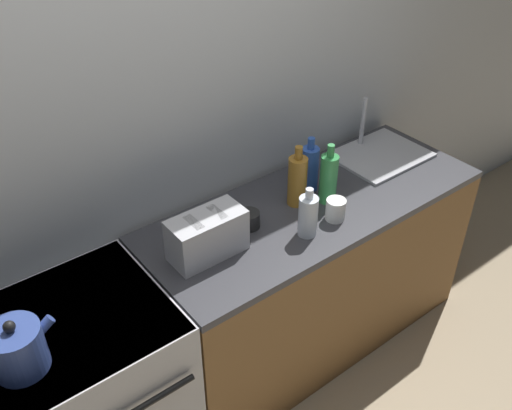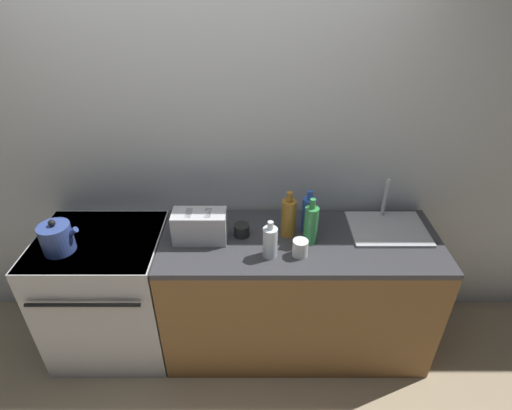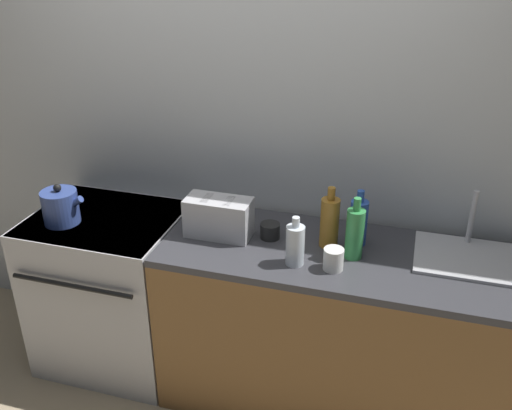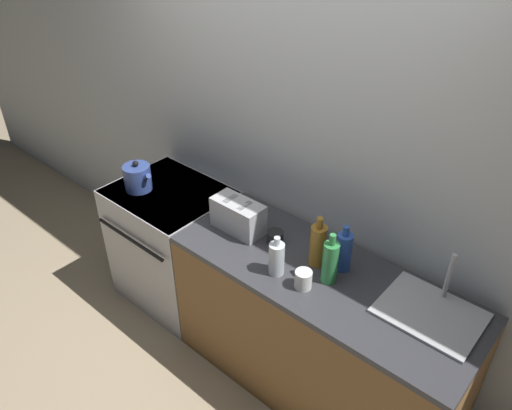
{
  "view_description": "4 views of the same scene",
  "coord_description": "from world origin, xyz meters",
  "px_view_note": "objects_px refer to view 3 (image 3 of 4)",
  "views": [
    {
      "loc": [
        -0.95,
        -1.23,
        2.44
      ],
      "look_at": [
        0.28,
        0.36,
        1.01
      ],
      "focal_mm": 40.0,
      "sensor_mm": 36.0,
      "label": 1
    },
    {
      "loc": [
        0.33,
        -1.62,
        2.37
      ],
      "look_at": [
        0.34,
        0.39,
        1.1
      ],
      "focal_mm": 28.0,
      "sensor_mm": 36.0,
      "label": 2
    },
    {
      "loc": [
        0.87,
        -1.96,
        2.27
      ],
      "look_at": [
        0.16,
        0.42,
        1.04
      ],
      "focal_mm": 40.0,
      "sensor_mm": 36.0,
      "label": 3
    },
    {
      "loc": [
        1.64,
        -1.41,
        2.68
      ],
      "look_at": [
        0.13,
        0.33,
        1.13
      ],
      "focal_mm": 35.0,
      "sensor_mm": 36.0,
      "label": 4
    }
  ],
  "objects_px": {
    "cup_black": "(270,231)",
    "bottle_blue": "(358,222)",
    "stove": "(113,288)",
    "kettle": "(61,207)",
    "bottle_amber": "(330,222)",
    "toaster": "(218,217)",
    "cup_white": "(333,259)",
    "bottle_green": "(355,233)",
    "bottle_clear": "(295,245)"
  },
  "relations": [
    {
      "from": "bottle_blue",
      "to": "cup_black",
      "type": "xyz_separation_m",
      "value": [
        -0.41,
        -0.06,
        -0.08
      ]
    },
    {
      "from": "cup_black",
      "to": "cup_white",
      "type": "bearing_deg",
      "value": -29.32
    },
    {
      "from": "bottle_blue",
      "to": "bottle_amber",
      "type": "bearing_deg",
      "value": -156.32
    },
    {
      "from": "kettle",
      "to": "bottle_amber",
      "type": "height_order",
      "value": "bottle_amber"
    },
    {
      "from": "kettle",
      "to": "toaster",
      "type": "xyz_separation_m",
      "value": [
        0.81,
        0.1,
        0.01
      ]
    },
    {
      "from": "kettle",
      "to": "bottle_green",
      "type": "bearing_deg",
      "value": 3.26
    },
    {
      "from": "cup_white",
      "to": "bottle_blue",
      "type": "bearing_deg",
      "value": 74.48
    },
    {
      "from": "bottle_blue",
      "to": "cup_white",
      "type": "bearing_deg",
      "value": -105.52
    },
    {
      "from": "bottle_clear",
      "to": "bottle_green",
      "type": "xyz_separation_m",
      "value": [
        0.24,
        0.13,
        0.03
      ]
    },
    {
      "from": "stove",
      "to": "toaster",
      "type": "distance_m",
      "value": 0.83
    },
    {
      "from": "bottle_clear",
      "to": "bottle_green",
      "type": "height_order",
      "value": "bottle_green"
    },
    {
      "from": "bottle_amber",
      "to": "cup_black",
      "type": "bearing_deg",
      "value": -178.29
    },
    {
      "from": "cup_black",
      "to": "bottle_blue",
      "type": "bearing_deg",
      "value": 8.87
    },
    {
      "from": "stove",
      "to": "bottle_green",
      "type": "bearing_deg",
      "value": -0.8
    },
    {
      "from": "bottle_green",
      "to": "cup_white",
      "type": "distance_m",
      "value": 0.16
    },
    {
      "from": "bottle_clear",
      "to": "bottle_amber",
      "type": "distance_m",
      "value": 0.24
    },
    {
      "from": "stove",
      "to": "bottle_blue",
      "type": "relative_size",
      "value": 3.25
    },
    {
      "from": "stove",
      "to": "cup_black",
      "type": "relative_size",
      "value": 9.41
    },
    {
      "from": "cup_white",
      "to": "cup_black",
      "type": "relative_size",
      "value": 1.05
    },
    {
      "from": "bottle_amber",
      "to": "cup_white",
      "type": "distance_m",
      "value": 0.22
    },
    {
      "from": "bottle_blue",
      "to": "cup_black",
      "type": "bearing_deg",
      "value": -171.13
    },
    {
      "from": "stove",
      "to": "kettle",
      "type": "bearing_deg",
      "value": -149.25
    },
    {
      "from": "toaster",
      "to": "bottle_clear",
      "type": "height_order",
      "value": "bottle_clear"
    },
    {
      "from": "bottle_amber",
      "to": "bottle_green",
      "type": "bearing_deg",
      "value": -29.68
    },
    {
      "from": "kettle",
      "to": "bottle_amber",
      "type": "bearing_deg",
      "value": 6.63
    },
    {
      "from": "toaster",
      "to": "cup_white",
      "type": "xyz_separation_m",
      "value": [
        0.59,
        -0.15,
        -0.05
      ]
    },
    {
      "from": "stove",
      "to": "bottle_clear",
      "type": "height_order",
      "value": "bottle_clear"
    },
    {
      "from": "kettle",
      "to": "bottle_amber",
      "type": "xyz_separation_m",
      "value": [
        1.34,
        0.16,
        0.04
      ]
    },
    {
      "from": "kettle",
      "to": "bottle_clear",
      "type": "bearing_deg",
      "value": -2.25
    },
    {
      "from": "toaster",
      "to": "bottle_amber",
      "type": "distance_m",
      "value": 0.54
    },
    {
      "from": "bottle_blue",
      "to": "cup_white",
      "type": "distance_m",
      "value": 0.27
    },
    {
      "from": "kettle",
      "to": "cup_black",
      "type": "bearing_deg",
      "value": 7.94
    },
    {
      "from": "toaster",
      "to": "bottle_blue",
      "type": "xyz_separation_m",
      "value": [
        0.66,
        0.11,
        0.02
      ]
    },
    {
      "from": "kettle",
      "to": "cup_black",
      "type": "relative_size",
      "value": 2.38
    },
    {
      "from": "bottle_clear",
      "to": "bottle_blue",
      "type": "distance_m",
      "value": 0.36
    },
    {
      "from": "bottle_clear",
      "to": "bottle_blue",
      "type": "height_order",
      "value": "bottle_blue"
    },
    {
      "from": "kettle",
      "to": "bottle_blue",
      "type": "xyz_separation_m",
      "value": [
        1.47,
        0.21,
        0.03
      ]
    },
    {
      "from": "stove",
      "to": "bottle_clear",
      "type": "xyz_separation_m",
      "value": [
        1.05,
        -0.15,
        0.54
      ]
    },
    {
      "from": "stove",
      "to": "bottle_clear",
      "type": "distance_m",
      "value": 1.19
    },
    {
      "from": "bottle_amber",
      "to": "toaster",
      "type": "bearing_deg",
      "value": -174.47
    },
    {
      "from": "cup_white",
      "to": "bottle_amber",
      "type": "bearing_deg",
      "value": 105.69
    },
    {
      "from": "bottle_amber",
      "to": "bottle_blue",
      "type": "bearing_deg",
      "value": 23.68
    },
    {
      "from": "stove",
      "to": "bottle_blue",
      "type": "xyz_separation_m",
      "value": [
        1.3,
        0.11,
        0.55
      ]
    },
    {
      "from": "bottle_blue",
      "to": "bottle_green",
      "type": "bearing_deg",
      "value": -90.18
    },
    {
      "from": "toaster",
      "to": "bottle_blue",
      "type": "relative_size",
      "value": 1.15
    },
    {
      "from": "stove",
      "to": "toaster",
      "type": "height_order",
      "value": "toaster"
    },
    {
      "from": "cup_white",
      "to": "bottle_green",
      "type": "bearing_deg",
      "value": 61.05
    },
    {
      "from": "bottle_blue",
      "to": "bottle_amber",
      "type": "height_order",
      "value": "bottle_amber"
    },
    {
      "from": "kettle",
      "to": "bottle_green",
      "type": "xyz_separation_m",
      "value": [
        1.47,
        0.08,
        0.04
      ]
    },
    {
      "from": "bottle_green",
      "to": "cup_white",
      "type": "height_order",
      "value": "bottle_green"
    }
  ]
}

